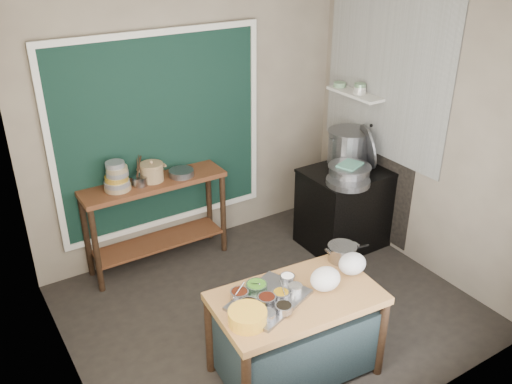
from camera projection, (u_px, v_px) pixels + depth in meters
floor at (270, 310)px, 5.06m from camera, size 3.50×3.00×0.02m
back_wall at (191, 121)px, 5.57m from camera, size 3.50×0.02×2.80m
left_wall at (52, 231)px, 3.59m from camera, size 0.02×3.00×2.80m
right_wall at (422, 133)px, 5.27m from camera, size 0.02×3.00×2.80m
curtain_panel at (161, 133)px, 5.40m from camera, size 2.10×0.02×1.90m
curtain_frame at (162, 134)px, 5.39m from camera, size 2.22×0.03×2.02m
tile_panel at (385, 75)px, 5.47m from camera, size 0.02×1.70×1.70m
soot_patch at (368, 175)px, 6.07m from camera, size 0.01×1.30×1.30m
wall_shelf at (355, 94)px, 5.76m from camera, size 0.22×0.70×0.03m
prep_table at (295, 334)px, 4.19m from camera, size 1.31×0.82×0.75m
back_counter at (157, 223)px, 5.55m from camera, size 1.45×0.40×0.95m
stove_block at (345, 209)px, 5.93m from camera, size 0.90×0.68×0.85m
stove_top at (349, 172)px, 5.73m from camera, size 0.92×0.69×0.03m
condiment_tray at (269, 300)px, 3.96m from camera, size 0.68×0.58×0.03m
condiment_bowls at (265, 296)px, 3.93m from camera, size 0.56×0.45×0.06m
yellow_basin at (248, 317)px, 3.72m from camera, size 0.33×0.33×0.11m
saucepan at (342, 253)px, 4.42m from camera, size 0.28×0.28×0.13m
plastic_bag_a at (325, 279)px, 4.06m from camera, size 0.25×0.22×0.18m
plastic_bag_b at (352, 264)px, 4.25m from camera, size 0.27×0.25×0.17m
bowl_stack at (117, 178)px, 5.11m from camera, size 0.25×0.25×0.29m
utensil_cup at (140, 181)px, 5.23m from camera, size 0.17×0.17×0.09m
ceramic_crock at (152, 173)px, 5.31m from camera, size 0.25×0.25×0.16m
wide_bowl at (181, 173)px, 5.43m from camera, size 0.30×0.30×0.06m
stock_pot at (348, 147)px, 5.84m from camera, size 0.48×0.48×0.37m
pot_lid at (368, 146)px, 5.71m from camera, size 0.31×0.49×0.48m
steamer at (349, 172)px, 5.52m from camera, size 0.59×0.59×0.15m
green_cloth at (350, 165)px, 5.48m from camera, size 0.30×0.26×0.02m
shallow_pan at (348, 182)px, 5.42m from camera, size 0.47×0.47×0.06m
shelf_bowl_stack at (359, 89)px, 5.69m from camera, size 0.14×0.14×0.11m
shelf_bowl_green at (340, 85)px, 5.94m from camera, size 0.16×0.16×0.05m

